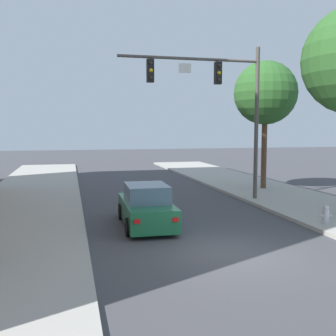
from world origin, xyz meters
name	(u,v)px	position (x,y,z in m)	size (l,w,h in m)	color
ground_plane	(228,253)	(0.00, 0.00, 0.00)	(120.00, 120.00, 0.00)	#424247
traffic_signal_mast	(219,93)	(2.60, 7.64, 5.36)	(7.01, 0.38, 7.50)	#514C47
car_lead_green	(146,207)	(-1.73, 3.83, 0.72)	(1.92, 4.28, 1.60)	#1E663D
fire_hydrant	(326,214)	(4.68, 1.98, 0.51)	(0.48, 0.24, 0.72)	#B2B2B7
street_tree_second	(265,93)	(6.65, 10.74, 5.71)	(3.68, 3.68, 7.43)	brown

